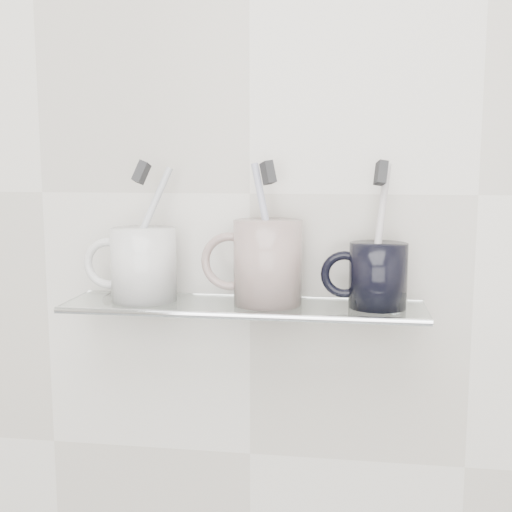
% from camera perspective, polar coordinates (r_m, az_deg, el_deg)
% --- Properties ---
extents(wall_back, '(2.50, 0.00, 2.50)m').
position_cam_1_polar(wall_back, '(0.93, -0.56, 5.57)').
color(wall_back, silver).
rests_on(wall_back, ground).
extents(shelf_glass, '(0.50, 0.12, 0.01)m').
position_cam_1_polar(shelf_glass, '(0.89, -1.15, -4.52)').
color(shelf_glass, silver).
rests_on(shelf_glass, wall_back).
extents(shelf_rail, '(0.50, 0.01, 0.01)m').
position_cam_1_polar(shelf_rail, '(0.84, -1.77, -5.35)').
color(shelf_rail, silver).
rests_on(shelf_rail, shelf_glass).
extents(bracket_left, '(0.02, 0.03, 0.02)m').
position_cam_1_polar(bracket_left, '(1.00, -12.74, -4.05)').
color(bracket_left, silver).
rests_on(bracket_left, wall_back).
extents(bracket_right, '(0.02, 0.03, 0.02)m').
position_cam_1_polar(bracket_right, '(0.93, 12.19, -4.85)').
color(bracket_right, silver).
rests_on(bracket_right, wall_back).
extents(mug_left, '(0.12, 0.12, 0.10)m').
position_cam_1_polar(mug_left, '(0.92, -9.95, -0.73)').
color(mug_left, white).
rests_on(mug_left, shelf_glass).
extents(mug_left_handle, '(0.07, 0.01, 0.07)m').
position_cam_1_polar(mug_left_handle, '(0.94, -12.97, -0.65)').
color(mug_left_handle, white).
rests_on(mug_left_handle, mug_left).
extents(toothbrush_left, '(0.08, 0.05, 0.18)m').
position_cam_1_polar(toothbrush_left, '(0.92, -10.02, 2.32)').
color(toothbrush_left, silver).
rests_on(toothbrush_left, mug_left).
extents(bristles_left, '(0.02, 0.03, 0.04)m').
position_cam_1_polar(bristles_left, '(0.91, -10.15, 7.32)').
color(bristles_left, '#29292B').
rests_on(bristles_left, toothbrush_left).
extents(mug_center, '(0.12, 0.12, 0.12)m').
position_cam_1_polar(mug_center, '(0.88, 1.06, -0.57)').
color(mug_center, silver).
rests_on(mug_center, shelf_glass).
extents(mug_center_handle, '(0.08, 0.01, 0.08)m').
position_cam_1_polar(mug_center_handle, '(0.89, -2.34, -0.49)').
color(mug_center_handle, silver).
rests_on(mug_center_handle, mug_center).
extents(toothbrush_center, '(0.05, 0.03, 0.19)m').
position_cam_1_polar(toothbrush_center, '(0.88, 1.06, 2.18)').
color(toothbrush_center, '#9E9FC4').
rests_on(toothbrush_center, mug_center).
extents(bristles_center, '(0.03, 0.03, 0.04)m').
position_cam_1_polar(bristles_center, '(0.87, 1.08, 7.41)').
color(bristles_center, '#29292B').
rests_on(bristles_center, toothbrush_center).
extents(mug_right, '(0.10, 0.10, 0.09)m').
position_cam_1_polar(mug_right, '(0.88, 10.79, -1.70)').
color(mug_right, black).
rests_on(mug_right, shelf_glass).
extents(mug_right_handle, '(0.06, 0.01, 0.06)m').
position_cam_1_polar(mug_right_handle, '(0.88, 7.86, -1.64)').
color(mug_right_handle, black).
rests_on(mug_right_handle, mug_right).
extents(toothbrush_right, '(0.03, 0.06, 0.19)m').
position_cam_1_polar(toothbrush_right, '(0.87, 10.90, 2.00)').
color(toothbrush_right, beige).
rests_on(toothbrush_right, mug_right).
extents(bristles_right, '(0.02, 0.03, 0.04)m').
position_cam_1_polar(bristles_right, '(0.87, 11.04, 7.26)').
color(bristles_right, '#29292B').
rests_on(bristles_right, toothbrush_right).
extents(chrome_cap, '(0.04, 0.04, 0.02)m').
position_cam_1_polar(chrome_cap, '(0.89, 12.14, -4.03)').
color(chrome_cap, silver).
rests_on(chrome_cap, shelf_glass).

